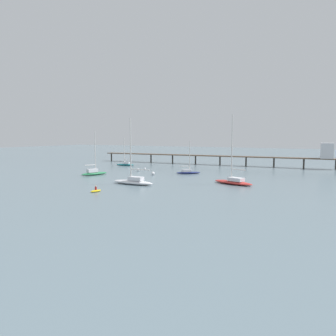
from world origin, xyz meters
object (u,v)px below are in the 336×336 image
object	(u,v)px
sailboat_white	(133,181)
sailboat_teal	(125,164)
pier	(254,154)
mooring_buoy_far	(153,173)
mooring_buoy_near	(138,170)
sailboat_navy	(188,172)
sailboat_green	(94,172)
mooring_buoy_inner	(145,169)
dinghy_yellow	(96,191)
sailboat_red	(234,181)

from	to	relation	value
sailboat_white	sailboat_teal	size ratio (longest dim) A/B	1.48
pier	sailboat_teal	distance (m)	42.07
sailboat_teal	mooring_buoy_far	bearing A→B (deg)	-40.17
mooring_buoy_near	mooring_buoy_far	world-z (taller)	mooring_buoy_far
pier	sailboat_navy	xyz separation A→B (m)	(-10.64, -28.14, -3.46)
sailboat_green	mooring_buoy_inner	size ratio (longest dim) A/B	17.88
mooring_buoy_inner	mooring_buoy_near	bearing A→B (deg)	-84.32
dinghy_yellow	mooring_buoy_far	world-z (taller)	dinghy_yellow
mooring_buoy_near	sailboat_red	bearing A→B (deg)	-19.69
sailboat_green	mooring_buoy_inner	distance (m)	17.34
sailboat_white	mooring_buoy_inner	distance (m)	28.14
sailboat_white	mooring_buoy_far	xyz separation A→B (m)	(-4.28, 15.43, -0.34)
sailboat_red	sailboat_navy	distance (m)	20.20
sailboat_teal	mooring_buoy_near	xyz separation A→B (m)	(12.78, -12.11, -0.21)
mooring_buoy_far	sailboat_navy	bearing A→B (deg)	45.39
sailboat_green	mooring_buoy_inner	xyz separation A→B (m)	(5.06, 16.58, -0.43)
sailboat_red	mooring_buoy_far	xyz separation A→B (m)	(-22.68, 5.56, -0.31)
sailboat_teal	mooring_buoy_inner	size ratio (longest dim) A/B	14.64
mooring_buoy_near	mooring_buoy_inner	distance (m)	4.31
dinghy_yellow	mooring_buoy_near	distance (m)	33.32
sailboat_teal	mooring_buoy_far	xyz separation A→B (m)	(20.75, -17.52, -0.19)
sailboat_navy	dinghy_yellow	distance (m)	33.00
sailboat_white	mooring_buoy_far	distance (m)	16.02
sailboat_teal	sailboat_red	bearing A→B (deg)	-27.98
mooring_buoy_far	dinghy_yellow	bearing A→B (deg)	-83.01
pier	sailboat_white	world-z (taller)	sailboat_white
sailboat_green	sailboat_teal	xyz separation A→B (m)	(-7.30, 24.41, -0.12)
sailboat_red	mooring_buoy_inner	bearing A→B (deg)	153.86
sailboat_red	dinghy_yellow	distance (m)	28.24
sailboat_navy	sailboat_white	distance (m)	22.39
sailboat_teal	dinghy_yellow	xyz separation A→B (m)	(23.94, -43.50, -0.41)
dinghy_yellow	mooring_buoy_far	xyz separation A→B (m)	(-3.19, 25.98, 0.22)
dinghy_yellow	mooring_buoy_inner	size ratio (longest dim) A/B	3.84
pier	sailboat_red	distance (m)	41.01
sailboat_green	sailboat_red	distance (m)	36.16
sailboat_red	sailboat_navy	xyz separation A→B (m)	(-15.95, 12.39, -0.17)
sailboat_navy	mooring_buoy_inner	world-z (taller)	sailboat_navy
pier	sailboat_red	xyz separation A→B (m)	(5.31, -40.53, -3.29)
mooring_buoy_near	mooring_buoy_far	bearing A→B (deg)	-34.15
sailboat_teal	dinghy_yellow	size ratio (longest dim) A/B	3.81
mooring_buoy_near	mooring_buoy_far	xyz separation A→B (m)	(7.97, -5.41, 0.02)
pier	mooring_buoy_far	bearing A→B (deg)	-116.42
sailboat_red	sailboat_white	bearing A→B (deg)	-151.79
sailboat_green	mooring_buoy_far	xyz separation A→B (m)	(13.45, 6.89, -0.31)
mooring_buoy_inner	dinghy_yellow	bearing A→B (deg)	-72.01
sailboat_green	dinghy_yellow	distance (m)	25.34
dinghy_yellow	sailboat_teal	bearing A→B (deg)	118.83
sailboat_teal	sailboat_green	bearing A→B (deg)	-73.35
sailboat_red	mooring_buoy_near	size ratio (longest dim) A/B	17.26
sailboat_white	pier	bearing A→B (deg)	75.44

